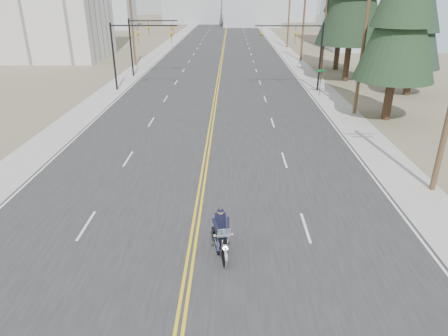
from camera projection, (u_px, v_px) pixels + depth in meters
name	position (u px, v px, depth m)	size (l,w,h in m)	color
ground_plane	(186.00, 286.00, 14.48)	(400.00, 400.00, 0.00)	#776D56
road	(223.00, 47.00, 78.58)	(20.00, 200.00, 0.01)	#303033
sidewalk_left	(165.00, 47.00, 78.77)	(3.00, 200.00, 0.01)	#A5A5A0
sidewalk_right	(282.00, 47.00, 78.39)	(3.00, 200.00, 0.01)	#A5A5A0
traffic_mast_left	(131.00, 43.00, 41.95)	(7.10, 0.26, 7.00)	black
traffic_mast_right	(302.00, 44.00, 41.65)	(7.10, 0.26, 7.00)	black
traffic_mast_far	(144.00, 36.00, 49.30)	(6.10, 0.26, 7.00)	black
street_sign	(321.00, 78.00, 41.05)	(0.90, 0.06, 2.62)	black
utility_pole_b	(364.00, 43.00, 32.93)	(2.20, 0.30, 11.50)	brown
utility_pole_c	(325.00, 31.00, 46.77)	(2.20, 0.30, 11.00)	brown
utility_pole_d	(304.00, 20.00, 60.40)	(2.20, 0.30, 11.50)	brown
utility_pole_e	(289.00, 16.00, 76.07)	(2.20, 0.30, 11.00)	brown
utility_pole_left	(132.00, 26.00, 56.44)	(2.20, 0.30, 10.50)	brown
haze_bldg_b	(252.00, 3.00, 125.99)	(18.00, 14.00, 14.00)	#ADB2B7
haze_bldg_e	(294.00, 4.00, 149.01)	(14.00, 14.00, 12.00)	#B7BCC6
motorcyclist	(222.00, 233.00, 15.97)	(1.03, 2.39, 1.87)	black
conifer_mid	(421.00, 12.00, 38.55)	(5.28, 5.28, 14.08)	#382619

